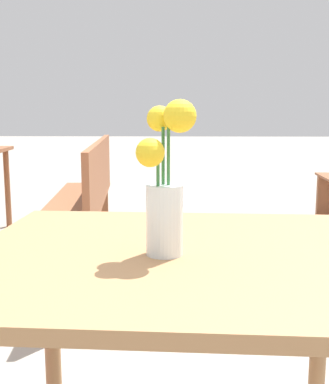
% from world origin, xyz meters
% --- Properties ---
extents(table_front, '(0.98, 0.86, 0.73)m').
position_xyz_m(table_front, '(0.00, 0.00, 0.63)').
color(table_front, '#9E7047').
rests_on(table_front, ground_plane).
extents(flower_vase, '(0.13, 0.12, 0.33)m').
position_xyz_m(flower_vase, '(-0.03, -0.03, 0.87)').
color(flower_vase, silver).
rests_on(flower_vase, table_front).
extents(bench_near, '(0.52, 1.83, 0.85)m').
position_xyz_m(bench_near, '(-0.60, 2.05, 0.47)').
color(bench_near, brown).
rests_on(bench_near, ground_plane).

